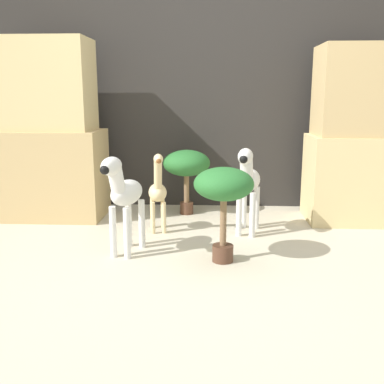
{
  "coord_description": "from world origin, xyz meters",
  "views": [
    {
      "loc": [
        0.09,
        -2.56,
        1.05
      ],
      "look_at": [
        -0.07,
        0.57,
        0.37
      ],
      "focal_mm": 42.0,
      "sensor_mm": 36.0,
      "label": 1
    }
  ],
  "objects_px": {
    "zebra_right": "(248,180)",
    "giraffe_figurine": "(158,190)",
    "potted_palm_front": "(186,165)",
    "potted_palm_back": "(224,189)",
    "zebra_left": "(124,193)"
  },
  "relations": [
    {
      "from": "zebra_right",
      "to": "zebra_left",
      "type": "relative_size",
      "value": 1.0
    },
    {
      "from": "potted_palm_back",
      "to": "giraffe_figurine",
      "type": "bearing_deg",
      "value": 128.69
    },
    {
      "from": "zebra_right",
      "to": "giraffe_figurine",
      "type": "xyz_separation_m",
      "value": [
        -0.69,
        0.02,
        -0.09
      ]
    },
    {
      "from": "giraffe_figurine",
      "to": "potted_palm_back",
      "type": "height_order",
      "value": "giraffe_figurine"
    },
    {
      "from": "zebra_right",
      "to": "giraffe_figurine",
      "type": "distance_m",
      "value": 0.69
    },
    {
      "from": "zebra_right",
      "to": "zebra_left",
      "type": "height_order",
      "value": "same"
    },
    {
      "from": "zebra_right",
      "to": "giraffe_figurine",
      "type": "height_order",
      "value": "zebra_right"
    },
    {
      "from": "zebra_left",
      "to": "potted_palm_back",
      "type": "height_order",
      "value": "zebra_left"
    },
    {
      "from": "zebra_right",
      "to": "potted_palm_back",
      "type": "height_order",
      "value": "zebra_right"
    },
    {
      "from": "zebra_right",
      "to": "potted_palm_front",
      "type": "distance_m",
      "value": 0.76
    },
    {
      "from": "zebra_right",
      "to": "potted_palm_front",
      "type": "bearing_deg",
      "value": 130.76
    },
    {
      "from": "zebra_left",
      "to": "potted_palm_front",
      "type": "relative_size",
      "value": 1.18
    },
    {
      "from": "giraffe_figurine",
      "to": "zebra_right",
      "type": "bearing_deg",
      "value": -2.05
    },
    {
      "from": "potted_palm_front",
      "to": "zebra_right",
      "type": "bearing_deg",
      "value": -49.24
    },
    {
      "from": "potted_palm_front",
      "to": "potted_palm_back",
      "type": "bearing_deg",
      "value": -75.35
    }
  ]
}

